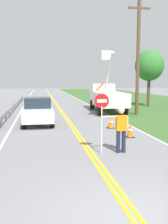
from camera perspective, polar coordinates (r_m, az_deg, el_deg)
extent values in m
plane|color=gray|center=(6.10, 10.63, -21.08)|extent=(160.00, 160.00, 0.00)
cube|color=yellow|center=(25.26, -5.37, 0.54)|extent=(0.11, 110.00, 0.01)
cube|color=yellow|center=(25.28, -4.96, 0.55)|extent=(0.11, 110.00, 0.01)
cube|color=silver|center=(25.79, 2.83, 0.70)|extent=(0.12, 110.00, 0.01)
cube|color=silver|center=(25.25, -13.34, 0.38)|extent=(0.12, 110.00, 0.01)
cylinder|color=#1E2338|center=(10.53, 8.57, -6.32)|extent=(0.16, 0.16, 0.88)
cylinder|color=#1E2338|center=(10.47, 7.41, -6.38)|extent=(0.16, 0.16, 0.88)
cube|color=orange|center=(10.36, 8.06, -2.36)|extent=(0.40, 0.25, 0.60)
cylinder|color=beige|center=(10.19, 5.39, -1.06)|extent=(0.60, 0.10, 0.09)
cylinder|color=beige|center=(10.42, 9.33, -2.16)|extent=(0.09, 0.09, 0.48)
sphere|color=beige|center=(10.29, 8.11, 0.22)|extent=(0.22, 0.22, 0.22)
sphere|color=white|center=(10.29, 8.11, 0.50)|extent=(0.25, 0.25, 0.25)
cylinder|color=silver|center=(10.21, 3.83, -3.90)|extent=(0.04, 0.04, 1.85)
cylinder|color=#B71414|center=(10.06, 3.88, 2.41)|extent=(0.56, 0.03, 0.56)
cube|color=white|center=(10.04, 3.90, 2.40)|extent=(0.38, 0.01, 0.12)
cube|color=silver|center=(22.29, 5.65, 2.78)|extent=(2.52, 4.71, 1.10)
cube|color=silver|center=(25.65, 4.01, 3.92)|extent=(2.30, 2.21, 2.00)
cube|color=#1E2833|center=(26.65, 3.60, 4.68)|extent=(1.98, 0.16, 0.90)
cylinder|color=silver|center=(21.36, 6.20, 4.39)|extent=(0.56, 0.56, 0.24)
cylinder|color=silver|center=(22.78, 5.42, 8.65)|extent=(0.39, 3.13, 3.16)
cube|color=white|center=(24.31, 4.72, 12.09)|extent=(0.94, 0.94, 0.80)
cube|color=orange|center=(20.24, 3.51, 5.49)|extent=(0.63, 0.83, 0.59)
cylinder|color=black|center=(25.36, 1.78, 1.63)|extent=(0.37, 0.93, 0.92)
cylinder|color=black|center=(25.74, 6.32, 1.67)|extent=(0.37, 0.93, 0.92)
cylinder|color=black|center=(21.15, 3.50, 0.53)|extent=(0.37, 0.93, 0.92)
cylinder|color=black|center=(21.61, 8.88, 0.60)|extent=(0.37, 0.93, 0.92)
cube|color=silver|center=(17.04, -9.96, -0.33)|extent=(1.89, 4.12, 0.72)
cube|color=#1E2833|center=(17.22, -10.01, 2.02)|extent=(1.64, 1.74, 0.64)
cube|color=#EAEACC|center=(15.04, -7.81, -1.08)|extent=(0.24, 0.06, 0.16)
cube|color=#EAEACC|center=(15.03, -12.02, -1.17)|extent=(0.24, 0.06, 0.16)
cylinder|color=black|center=(15.86, -6.94, -2.14)|extent=(0.29, 0.68, 0.68)
cylinder|color=black|center=(15.85, -12.87, -2.27)|extent=(0.29, 0.68, 0.68)
cylinder|color=black|center=(18.37, -7.40, -0.89)|extent=(0.29, 0.68, 0.68)
cylinder|color=black|center=(18.37, -12.52, -1.00)|extent=(0.29, 0.68, 0.68)
cylinder|color=brown|center=(21.85, 11.59, 11.21)|extent=(0.28, 0.28, 8.99)
cube|color=brown|center=(22.48, 11.86, 21.16)|extent=(1.80, 0.14, 0.14)
cone|color=orange|center=(13.33, 9.93, -3.91)|extent=(0.36, 0.36, 0.70)
cylinder|color=white|center=(13.32, 9.94, -3.76)|extent=(0.25, 0.25, 0.08)
cube|color=black|center=(13.40, 9.90, -5.32)|extent=(0.40, 0.40, 0.03)
cone|color=orange|center=(15.64, 5.79, -2.22)|extent=(0.36, 0.36, 0.70)
cylinder|color=white|center=(15.64, 5.79, -2.09)|extent=(0.25, 0.25, 0.08)
cube|color=black|center=(15.70, 5.77, -3.42)|extent=(0.40, 0.40, 0.03)
cube|color=#9EA0A3|center=(21.98, -15.49, 0.77)|extent=(0.06, 32.00, 0.32)
cube|color=#4C4C51|center=(16.39, -17.48, -2.35)|extent=(0.10, 0.10, 0.55)
cube|color=#4C4C51|center=(18.63, -16.53, -1.21)|extent=(0.10, 0.10, 0.55)
cube|color=#4C4C51|center=(20.88, -15.78, -0.32)|extent=(0.10, 0.10, 0.55)
cube|color=#4C4C51|center=(23.14, -15.18, 0.40)|extent=(0.10, 0.10, 0.55)
cube|color=#4C4C51|center=(25.40, -14.69, 0.99)|extent=(0.10, 0.10, 0.55)
cube|color=#4C4C51|center=(27.66, -14.27, 1.48)|extent=(0.10, 0.10, 0.55)
cube|color=#4C4C51|center=(29.93, -13.92, 1.90)|extent=(0.10, 0.10, 0.55)
cube|color=#4C4C51|center=(32.21, -13.62, 2.26)|extent=(0.10, 0.10, 0.55)
cube|color=#4C4C51|center=(34.48, -13.36, 2.58)|extent=(0.10, 0.10, 0.55)
cube|color=#4C4C51|center=(36.75, -13.13, 2.85)|extent=(0.10, 0.10, 0.55)
cylinder|color=brown|center=(28.77, 13.79, 4.15)|extent=(0.32, 0.32, 3.00)
ellipsoid|color=#33752D|center=(28.77, 13.96, 9.73)|extent=(3.00, 3.00, 3.20)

